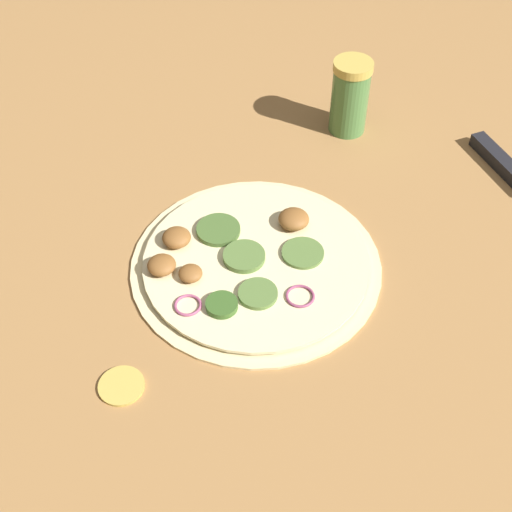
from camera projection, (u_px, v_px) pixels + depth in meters
ground_plane at (256, 266)px, 0.84m from camera, size 3.00×3.00×0.00m
pizza at (253, 262)px, 0.83m from camera, size 0.29×0.29×0.03m
spice_jar at (350, 97)px, 0.98m from camera, size 0.05×0.05×0.11m
loose_cap at (121, 385)px, 0.72m from camera, size 0.05×0.05×0.01m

